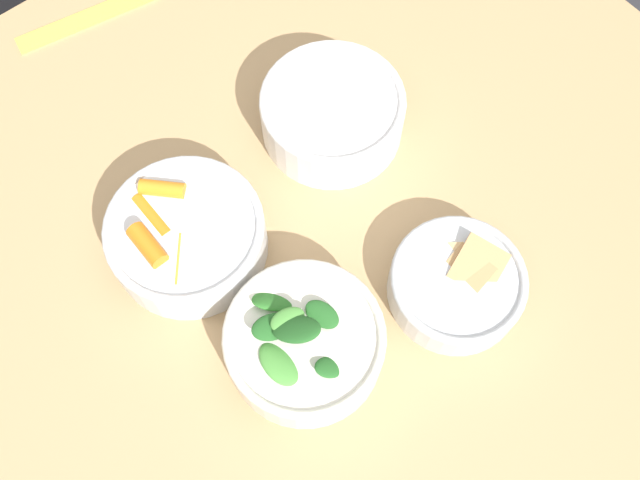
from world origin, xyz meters
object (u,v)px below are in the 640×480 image
at_px(bowl_beans_hotdog, 332,115).
at_px(bowl_cookies, 457,284).
at_px(bowl_carrots, 186,236).
at_px(bowl_greens, 304,342).
at_px(ruler, 109,10).

distance_m(bowl_beans_hotdog, bowl_cookies, 0.25).
xyz_separation_m(bowl_carrots, bowl_greens, (0.03, -0.18, 0.00)).
bearing_deg(bowl_cookies, bowl_carrots, 130.36).
relative_size(bowl_carrots, bowl_cookies, 1.19).
bearing_deg(ruler, bowl_beans_hotdog, -71.48).
relative_size(bowl_carrots, bowl_greens, 1.05).
distance_m(bowl_carrots, bowl_cookies, 0.30).
bearing_deg(ruler, bowl_greens, -99.71).
bearing_deg(bowl_greens, bowl_carrots, 98.06).
height_order(bowl_greens, bowl_cookies, bowl_greens).
xyz_separation_m(bowl_carrots, ruler, (0.12, 0.36, -0.03)).
bearing_deg(bowl_cookies, bowl_greens, 162.61).
relative_size(bowl_carrots, ruler, 0.69).
bearing_deg(bowl_greens, bowl_cookies, -17.39).
bearing_deg(bowl_greens, ruler, 80.29).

